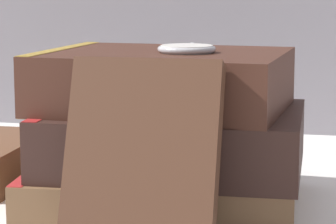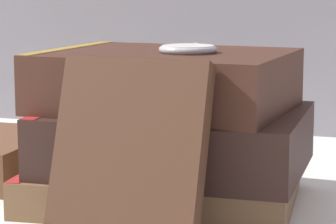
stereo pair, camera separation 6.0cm
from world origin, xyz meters
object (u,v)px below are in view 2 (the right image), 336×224
(book_leaning_front, at_px, (130,161))
(reading_glasses, at_px, (175,155))
(pocket_watch, at_px, (188,49))
(book_flat_top, at_px, (161,80))
(book_flat_middle, at_px, (171,139))
(book_flat_bottom, at_px, (158,184))

(book_leaning_front, bearing_deg, reading_glasses, 100.82)
(pocket_watch, bearing_deg, reading_glasses, 110.35)
(book_flat_top, height_order, pocket_watch, pocket_watch)
(book_flat_middle, bearing_deg, book_flat_bottom, 179.43)
(book_flat_top, bearing_deg, pocket_watch, -8.24)
(pocket_watch, distance_m, reading_glasses, 0.22)
(book_flat_top, relative_size, reading_glasses, 1.70)
(book_flat_middle, relative_size, book_leaning_front, 1.61)
(pocket_watch, height_order, reading_glasses, pocket_watch)
(book_flat_middle, distance_m, book_flat_top, 0.05)
(book_flat_top, bearing_deg, book_flat_middle, -15.31)
(book_flat_middle, xyz_separation_m, book_leaning_front, (0.01, -0.11, 0.01))
(book_flat_middle, bearing_deg, book_leaning_front, -88.37)
(book_flat_middle, height_order, book_leaning_front, book_leaning_front)
(book_flat_top, relative_size, pocket_watch, 4.08)
(book_leaning_front, relative_size, reading_glasses, 1.09)
(book_flat_middle, relative_size, book_flat_top, 1.03)
(book_flat_middle, bearing_deg, reading_glasses, 104.74)
(book_leaning_front, xyz_separation_m, reading_glasses, (-0.05, 0.28, -0.06))
(book_flat_bottom, xyz_separation_m, pocket_watch, (0.03, -0.00, 0.11))
(book_flat_top, relative_size, book_leaning_front, 1.56)
(book_flat_bottom, bearing_deg, book_flat_middle, -3.84)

